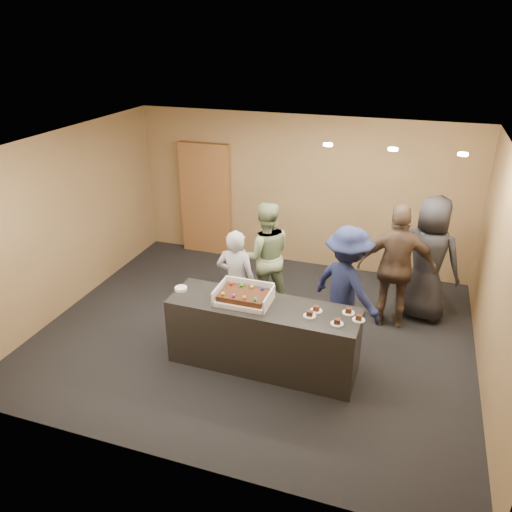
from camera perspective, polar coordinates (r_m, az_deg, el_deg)
name	(u,v)px	position (r m, az deg, el deg)	size (l,w,h in m)	color
room	(256,247)	(6.66, -0.05, 1.04)	(6.04, 6.00, 2.70)	black
serving_counter	(263,336)	(6.44, 0.81, -9.08)	(2.40, 0.70, 0.90)	black
storage_cabinet	(206,199)	(9.48, -5.76, 6.47)	(0.96, 0.15, 2.12)	brown
cake_box	(244,298)	(6.26, -1.34, -4.78)	(0.68, 0.47, 0.20)	white
sheet_cake	(244,295)	(6.22, -1.42, -4.48)	(0.58, 0.40, 0.11)	#34160C
plate_stack	(181,289)	(6.59, -8.57, -3.71)	(0.16, 0.16, 0.04)	white
slice_a	(310,314)	(6.00, 6.14, -6.64)	(0.15, 0.15, 0.07)	white
slice_b	(316,309)	(6.11, 6.89, -6.05)	(0.15, 0.15, 0.07)	white
slice_c	(337,322)	(5.89, 9.25, -7.48)	(0.15, 0.15, 0.07)	white
slice_d	(349,311)	(6.13, 10.53, -6.23)	(0.15, 0.15, 0.07)	white
slice_e	(359,318)	(6.01, 11.66, -6.99)	(0.15, 0.15, 0.07)	white
person_server_grey	(236,281)	(7.01, -2.29, -2.93)	(0.56, 0.37, 1.55)	#A9A9AE
person_sage_man	(265,256)	(7.59, 1.07, 0.03)	(0.83, 0.65, 1.71)	gray
person_navy_man	(347,287)	(6.79, 10.31, -3.53)	(1.11, 0.64, 1.72)	#192046
person_brown_extra	(396,267)	(7.33, 15.76, -1.24)	(1.09, 0.46, 1.87)	brown
person_dark_suit	(428,259)	(7.68, 19.07, -0.31)	(0.93, 0.60, 1.90)	#232327
ceiling_spotlights	(393,149)	(6.43, 15.38, 11.69)	(1.72, 0.12, 0.03)	#FFEAC6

